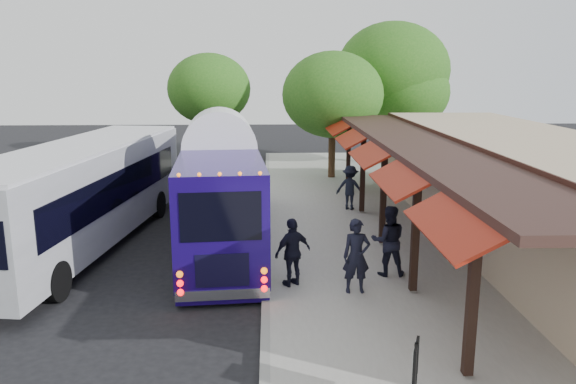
% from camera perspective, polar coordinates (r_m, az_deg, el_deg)
% --- Properties ---
extents(ground, '(90.00, 90.00, 0.00)m').
position_cam_1_polar(ground, '(14.45, -2.47, -10.91)').
color(ground, black).
rests_on(ground, ground).
extents(sidewalk, '(10.00, 40.00, 0.15)m').
position_cam_1_polar(sidewalk, '(18.80, 13.13, -5.37)').
color(sidewalk, '#9E9B93').
rests_on(sidewalk, ground).
extents(curb, '(0.20, 40.00, 0.16)m').
position_cam_1_polar(curb, '(18.16, -2.20, -5.67)').
color(curb, gray).
rests_on(curb, ground).
extents(station_shelter, '(8.15, 20.00, 3.60)m').
position_cam_1_polar(station_shelter, '(19.51, 23.04, -0.01)').
color(station_shelter, tan).
rests_on(station_shelter, ground).
extents(coach_bus, '(3.26, 11.19, 3.53)m').
position_cam_1_polar(coach_bus, '(18.65, -6.85, 0.54)').
color(coach_bus, '#19075C').
rests_on(coach_bus, ground).
extents(city_bus, '(4.20, 12.69, 3.35)m').
position_cam_1_polar(city_bus, '(19.25, -20.19, 0.07)').
color(city_bus, '#92959B').
rests_on(city_bus, ground).
extents(ped_a, '(0.71, 0.48, 1.91)m').
position_cam_1_polar(ped_a, '(14.31, 6.96, -6.49)').
color(ped_a, black).
rests_on(ped_a, sidewalk).
extents(ped_b, '(0.98, 0.77, 1.96)m').
position_cam_1_polar(ped_b, '(15.60, 10.17, -4.89)').
color(ped_b, black).
rests_on(ped_b, sidewalk).
extents(ped_c, '(1.14, 0.93, 1.81)m').
position_cam_1_polar(ped_c, '(14.66, 0.49, -6.13)').
color(ped_c, black).
rests_on(ped_c, sidewalk).
extents(ped_d, '(1.31, 1.04, 1.78)m').
position_cam_1_polar(ped_d, '(22.63, 6.33, 0.45)').
color(ped_d, black).
rests_on(ped_d, sidewalk).
extents(sign_board, '(0.24, 0.54, 1.23)m').
position_cam_1_polar(sign_board, '(9.82, 12.81, -16.82)').
color(sign_board, black).
rests_on(sign_board, sidewalk).
extents(tree_left, '(5.15, 5.15, 6.59)m').
position_cam_1_polar(tree_left, '(28.97, 4.57, 9.81)').
color(tree_left, '#382314').
rests_on(tree_left, ground).
extents(tree_mid, '(6.53, 6.53, 8.36)m').
position_cam_1_polar(tree_mid, '(33.78, 10.57, 12.04)').
color(tree_mid, '#382314').
rests_on(tree_mid, ground).
extents(tree_right, '(5.09, 5.09, 6.52)m').
position_cam_1_polar(tree_right, '(33.34, 11.76, 9.86)').
color(tree_right, '#382314').
rests_on(tree_right, ground).
extents(tree_far, '(5.21, 5.21, 6.67)m').
position_cam_1_polar(tree_far, '(36.13, -8.02, 10.34)').
color(tree_far, '#382314').
rests_on(tree_far, ground).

